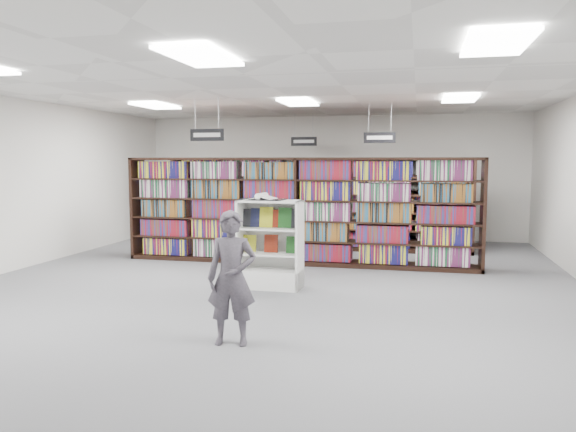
% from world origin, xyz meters
% --- Properties ---
extents(floor, '(12.00, 12.00, 0.00)m').
position_xyz_m(floor, '(0.00, 0.00, 0.00)').
color(floor, '#4C4C51').
rests_on(floor, ground).
extents(ceiling, '(10.00, 12.00, 0.10)m').
position_xyz_m(ceiling, '(0.00, 0.00, 3.20)').
color(ceiling, silver).
rests_on(ceiling, wall_back).
extents(wall_back, '(10.00, 0.10, 3.20)m').
position_xyz_m(wall_back, '(0.00, 6.00, 1.60)').
color(wall_back, silver).
rests_on(wall_back, ground).
extents(wall_front, '(10.00, 0.10, 3.20)m').
position_xyz_m(wall_front, '(0.00, -6.00, 1.60)').
color(wall_front, silver).
rests_on(wall_front, ground).
extents(wall_left, '(0.10, 12.00, 3.20)m').
position_xyz_m(wall_left, '(-5.00, 0.00, 1.60)').
color(wall_left, silver).
rests_on(wall_left, ground).
extents(bookshelf_row_near, '(7.00, 0.60, 2.10)m').
position_xyz_m(bookshelf_row_near, '(0.00, 2.00, 1.05)').
color(bookshelf_row_near, black).
rests_on(bookshelf_row_near, floor).
extents(bookshelf_row_mid, '(7.00, 0.60, 2.10)m').
position_xyz_m(bookshelf_row_mid, '(0.00, 4.00, 1.05)').
color(bookshelf_row_mid, black).
rests_on(bookshelf_row_mid, floor).
extents(bookshelf_row_far, '(7.00, 0.60, 2.10)m').
position_xyz_m(bookshelf_row_far, '(0.00, 5.70, 1.05)').
color(bookshelf_row_far, black).
rests_on(bookshelf_row_far, floor).
extents(aisle_sign_left, '(0.65, 0.02, 0.80)m').
position_xyz_m(aisle_sign_left, '(-1.50, 1.00, 2.53)').
color(aisle_sign_left, '#B2B2B7').
rests_on(aisle_sign_left, ceiling).
extents(aisle_sign_right, '(0.65, 0.02, 0.80)m').
position_xyz_m(aisle_sign_right, '(1.50, 3.00, 2.53)').
color(aisle_sign_right, '#B2B2B7').
rests_on(aisle_sign_right, ceiling).
extents(aisle_sign_center, '(0.65, 0.02, 0.80)m').
position_xyz_m(aisle_sign_center, '(-0.50, 5.00, 2.53)').
color(aisle_sign_center, '#B2B2B7').
rests_on(aisle_sign_center, ceiling).
extents(troffer_front_center, '(0.60, 1.20, 0.04)m').
position_xyz_m(troffer_front_center, '(0.00, -3.00, 3.16)').
color(troffer_front_center, white).
rests_on(troffer_front_center, ceiling).
extents(troffer_front_right, '(0.60, 1.20, 0.04)m').
position_xyz_m(troffer_front_right, '(3.00, -3.00, 3.16)').
color(troffer_front_right, white).
rests_on(troffer_front_right, ceiling).
extents(troffer_back_left, '(0.60, 1.20, 0.04)m').
position_xyz_m(troffer_back_left, '(-3.00, 2.00, 3.16)').
color(troffer_back_left, white).
rests_on(troffer_back_left, ceiling).
extents(troffer_back_center, '(0.60, 1.20, 0.04)m').
position_xyz_m(troffer_back_center, '(0.00, 2.00, 3.16)').
color(troffer_back_center, white).
rests_on(troffer_back_center, ceiling).
extents(troffer_back_right, '(0.60, 1.20, 0.04)m').
position_xyz_m(troffer_back_right, '(3.00, 2.00, 3.16)').
color(troffer_back_right, white).
rests_on(troffer_back_right, ceiling).
extents(endcap_display, '(1.02, 0.52, 1.42)m').
position_xyz_m(endcap_display, '(0.01, -0.15, 0.48)').
color(endcap_display, white).
rests_on(endcap_display, floor).
extents(open_book, '(0.73, 0.47, 0.13)m').
position_xyz_m(open_book, '(-0.13, -0.13, 1.45)').
color(open_book, black).
rests_on(open_book, endcap_display).
extents(shopper, '(0.59, 0.44, 1.50)m').
position_xyz_m(shopper, '(0.31, -2.96, 0.75)').
color(shopper, '#4F4853').
rests_on(shopper, floor).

